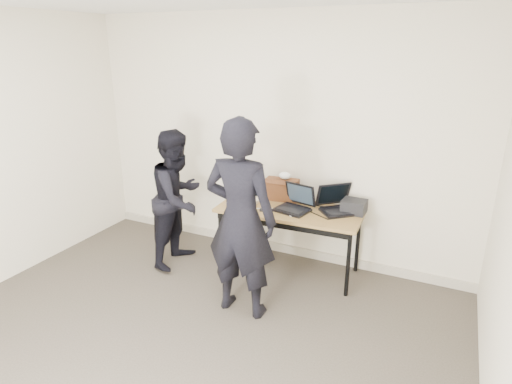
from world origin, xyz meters
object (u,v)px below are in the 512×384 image
Objects in this scene: laptop_center at (295,204)px; leather_satchel at (282,189)px; desk at (289,214)px; equipment_box at (354,206)px; person_observer at (178,198)px; laptop_beige at (244,198)px; laptop_right at (338,205)px; person_typist at (240,220)px.

laptop_center is 0.32m from leather_satchel.
desk is 0.67m from equipment_box.
leather_satchel is (-0.23, 0.21, 0.07)m from laptop_center.
laptop_beige is at bearing -67.58° from person_observer.
desk is 3.82× the size of laptop_center.
laptop_right reaches higher than desk.
person_observer reaches higher than laptop_beige.
leather_satchel is at bearing -88.60° from person_typist.
person_typist is at bearing -101.23° from desk.
laptop_right is 0.34× the size of person_observer.
laptop_right is (0.98, 0.20, 0.01)m from laptop_beige.
laptop_center is 1.07× the size of leather_satchel.
leather_satchel reaches higher than desk.
equipment_box is at bearing 14.22° from desk.
desk is at bearing 158.80° from laptop_right.
person_typist reaches higher than leather_satchel.
desk is at bearing -163.04° from equipment_box.
laptop_right is 1.72m from person_observer.
laptop_right is at bearing 9.62° from laptop_beige.
person_typist is at bearing -67.00° from laptop_beige.
desk is at bearing -57.07° from leather_satchel.
desk is 1.23m from person_observer.
person_observer is (-1.81, -0.50, -0.03)m from equipment_box.
laptop_right is at bearing -173.88° from equipment_box.
desk is 0.51m from laptop_right.
laptop_center reaches higher than leather_satchel.
laptop_right reaches higher than equipment_box.
equipment_box is (0.17, 0.02, 0.01)m from laptop_right.
person_typist is 1.20× the size of person_observer.
person_observer reaches higher than laptop_right.
leather_satchel is 1.09m from person_typist.
equipment_box is at bearing 28.90° from laptop_center.
person_observer is at bearing -164.55° from equipment_box.
person_typist reaches higher than laptop_center.
person_observer is at bearing 154.56° from laptop_right.
desk is 0.53m from laptop_beige.
laptop_center reaches higher than equipment_box.
person_typist is (0.39, -0.84, 0.14)m from laptop_beige.
laptop_center is (0.05, 0.02, 0.12)m from desk.
equipment_box is at bearing 8.85° from laptop_beige.
laptop_right is at bearing -74.35° from person_observer.
laptop_right is 0.65m from leather_satchel.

